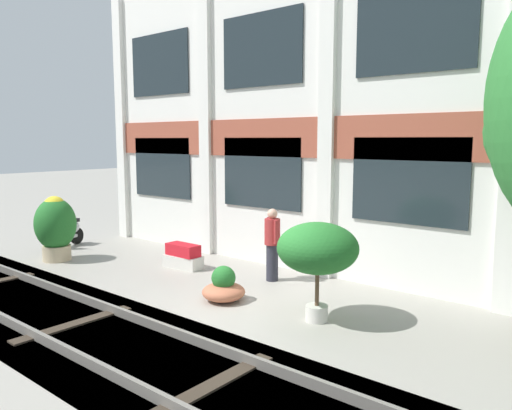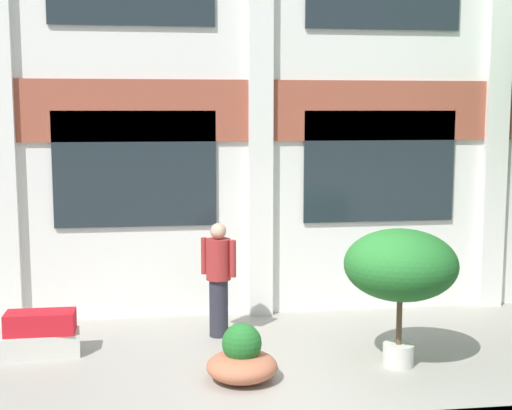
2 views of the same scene
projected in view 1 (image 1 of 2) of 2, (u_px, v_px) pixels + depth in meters
The scene contains 9 objects.
ground_plane at pixel (237, 311), 8.94m from camera, with size 80.00×80.00×0.00m, color #9E998E.
apartment_facade at pixel (334, 113), 10.91m from camera, with size 15.14×0.64×7.28m.
rail_tracks at pixel (136, 360), 7.27m from camera, with size 22.78×2.80×0.43m.
potted_plant_wide_bowl at pixel (224, 288), 9.50m from camera, with size 0.83×0.83×0.68m.
potted_plant_square_trough at pixel (183, 257), 11.93m from camera, with size 1.00×0.53×0.58m.
potted_plant_fluted_column at pixel (55, 225), 12.58m from camera, with size 1.02×1.02×1.65m.
potted_plant_low_pan at pixel (318, 250), 8.30m from camera, with size 1.37×1.37×1.69m.
scooter_near_curb at pixel (67, 231), 14.28m from camera, with size 0.66×1.34×0.98m.
resident_by_doorway at pixel (272, 242), 10.78m from camera, with size 0.46×0.34×1.58m.
Camera 1 is at (5.76, -6.42, 3.06)m, focal length 35.00 mm.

